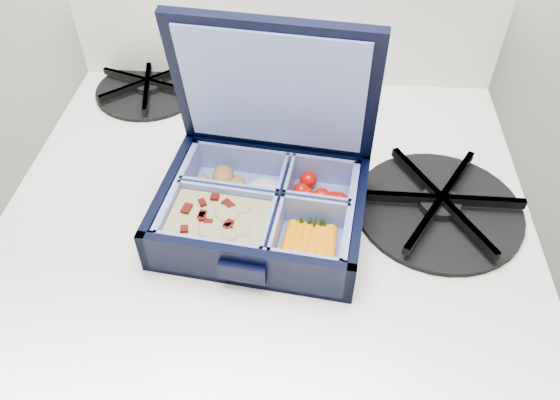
# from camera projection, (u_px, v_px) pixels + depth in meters

# --- Properties ---
(stove) EXTENTS (0.63, 0.63, 0.94)m
(stove) POSITION_uv_depth(u_px,v_px,m) (273.00, 374.00, 1.01)
(stove) COLOR white
(stove) RESTS_ON floor
(bento_box) EXTENTS (0.25, 0.20, 0.05)m
(bento_box) POSITION_uv_depth(u_px,v_px,m) (262.00, 210.00, 0.62)
(bento_box) COLOR black
(bento_box) RESTS_ON stove
(burner_grate) EXTENTS (0.20, 0.20, 0.03)m
(burner_grate) POSITION_uv_depth(u_px,v_px,m) (440.00, 203.00, 0.64)
(burner_grate) COLOR black
(burner_grate) RESTS_ON stove
(burner_grate_rear) EXTENTS (0.20, 0.20, 0.02)m
(burner_grate_rear) POSITION_uv_depth(u_px,v_px,m) (148.00, 86.00, 0.83)
(burner_grate_rear) COLOR black
(burner_grate_rear) RESTS_ON stove
(fork) EXTENTS (0.08, 0.16, 0.01)m
(fork) POSITION_uv_depth(u_px,v_px,m) (284.00, 143.00, 0.74)
(fork) COLOR #AFAFB3
(fork) RESTS_ON stove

